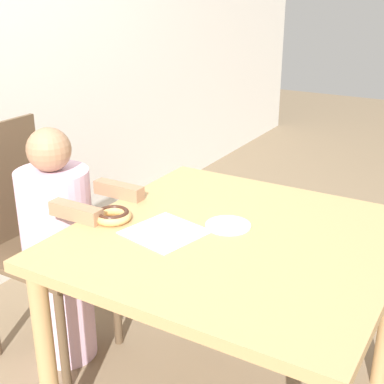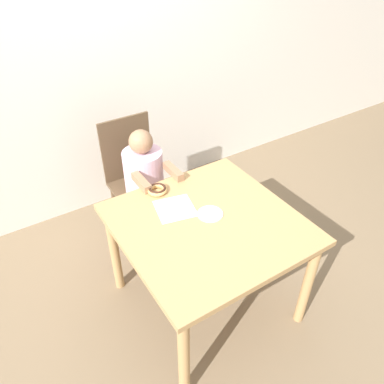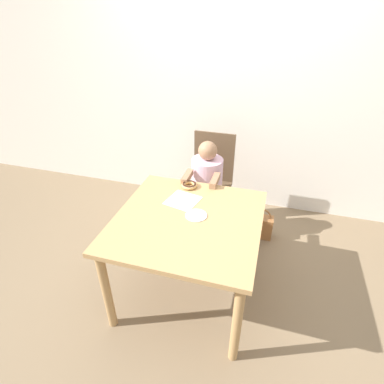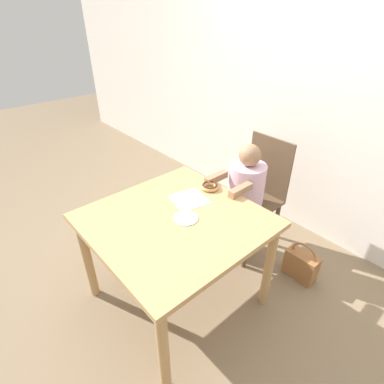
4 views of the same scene
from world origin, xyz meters
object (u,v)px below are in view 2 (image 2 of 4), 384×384
at_px(child_figure, 146,192).
at_px(handbag, 197,199).
at_px(donut, 157,189).
at_px(chair, 138,182).

height_order(child_figure, handbag, child_figure).
bearing_deg(child_figure, handbag, 11.91).
bearing_deg(handbag, child_figure, -168.09).
xyz_separation_m(child_figure, donut, (-0.07, -0.33, 0.26)).
distance_m(child_figure, handbag, 0.64).
height_order(child_figure, donut, child_figure).
bearing_deg(chair, donut, -97.98).
relative_size(chair, child_figure, 0.98).
bearing_deg(donut, chair, 82.02).
bearing_deg(handbag, donut, -142.97).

